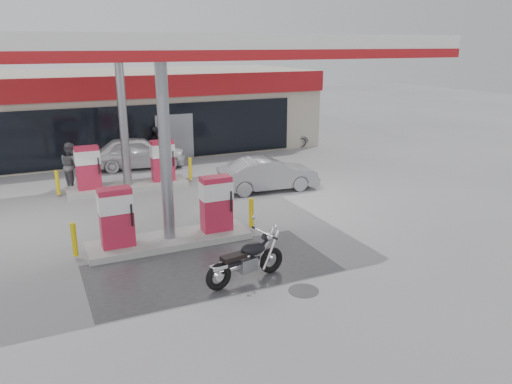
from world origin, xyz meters
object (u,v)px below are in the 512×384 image
hatchback_silver (268,174)px  parked_car_left (1,155)px  pump_island_far (127,171)px  parked_motorcycle (247,261)px  pump_island_near (169,219)px  attendant (71,166)px  biker_walking (156,146)px  sedan_white (138,152)px  parked_car_right (278,137)px

hatchback_silver → parked_car_left: bearing=53.2°
pump_island_far → parked_motorcycle: pump_island_far is taller
pump_island_far → pump_island_near: bearing=-90.0°
hatchback_silver → parked_motorcycle: bearing=155.4°
attendant → biker_walking: bearing=-74.5°
pump_island_far → sedan_white: size_ratio=1.23×
pump_island_near → hatchback_silver: pump_island_near is taller
sedan_white → pump_island_near: bearing=-177.3°
pump_island_near → attendant: attendant is taller
pump_island_far → attendant: 2.16m
hatchback_silver → parked_car_right: hatchback_silver is taller
parked_car_right → biker_walking: 7.06m
attendant → parked_car_left: attendant is taller
pump_island_far → hatchback_silver: (4.82, -2.40, -0.09)m
hatchback_silver → attendant: bearing=68.4°
parked_car_right → hatchback_silver: bearing=156.1°
pump_island_far → parked_motorcycle: (1.05, -8.99, -0.22)m
pump_island_far → parked_car_left: (-4.50, 6.00, -0.18)m
attendant → parked_car_left: (-2.59, 5.00, -0.36)m
parked_motorcycle → parked_car_right: bearing=48.8°
hatchback_silver → parked_car_right: 8.44m
pump_island_far → parked_car_left: pump_island_far is taller
pump_island_far → parked_car_right: pump_island_far is taller
parked_car_left → pump_island_far: bearing=-122.8°
sedan_white → biker_walking: bearing=-48.6°
attendant → parked_car_right: size_ratio=0.49×
pump_island_near → sedan_white: (1.08, 9.20, 0.00)m
parked_motorcycle → hatchback_silver: (3.77, 6.59, 0.13)m
pump_island_far → attendant: bearing=152.3°
parked_car_left → parked_car_right: size_ratio=1.00×
parked_motorcycle → sedan_white: 12.19m
parked_motorcycle → attendant: bearing=95.0°
pump_island_near → attendant: size_ratio=2.88×
pump_island_near → parked_car_left: pump_island_near is taller
attendant → biker_walking: size_ratio=1.10×
parked_car_right → attendant: bearing=115.6°
sedan_white → biker_walking: (0.96, 0.60, 0.10)m
parked_motorcycle → hatchback_silver: hatchback_silver is taller
parked_car_left → pump_island_near: bearing=-139.1°
pump_island_far → biker_walking: (2.04, 3.80, 0.10)m
sedan_white → pump_island_far: bearing=170.7°
pump_island_far → parked_car_right: 10.27m
attendant → parked_car_right: attendant is taller
sedan_white → parked_car_right: bearing=-68.3°
pump_island_near → sedan_white: 9.26m
parked_motorcycle → sedan_white: bearing=78.4°
pump_island_near → attendant: (-1.91, 7.00, 0.18)m
parked_motorcycle → attendant: (-2.95, 9.99, 0.40)m
pump_island_far → attendant: size_ratio=2.88×
parked_car_left → parked_car_right: parked_car_left is taller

